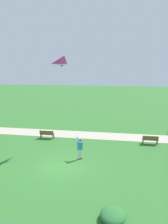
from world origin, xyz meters
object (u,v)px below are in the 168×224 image
object	(u,v)px
person_kite_flyer	(80,147)
lakeside_shrub	(113,215)
park_bench_near_walkway	(47,134)
flying_kite	(64,62)
park_bench_far_walkway	(150,139)

from	to	relation	value
person_kite_flyer	lakeside_shrub	size ratio (longest dim) A/B	1.28
park_bench_near_walkway	flying_kite	bearing A→B (deg)	50.16
park_bench_near_walkway	park_bench_far_walkway	bearing A→B (deg)	88.60
flying_kite	park_bench_far_walkway	distance (m)	11.02
person_kite_flyer	flying_kite	bearing A→B (deg)	-144.04
flying_kite	lakeside_shrub	distance (m)	12.58
lakeside_shrub	park_bench_near_walkway	bearing A→B (deg)	-148.22
flying_kite	park_bench_far_walkway	xyz separation A→B (m)	(-1.81, 8.02, -7.35)
park_bench_far_walkway	person_kite_flyer	bearing A→B (deg)	-56.73
person_kite_flyer	park_bench_far_walkway	bearing A→B (deg)	123.27
park_bench_near_walkway	park_bench_far_walkway	size ratio (longest dim) A/B	1.00
flying_kite	lakeside_shrub	size ratio (longest dim) A/B	4.61
park_bench_far_walkway	flying_kite	bearing A→B (deg)	-77.26
flying_kite	park_bench_near_walkway	size ratio (longest dim) A/B	4.36
flying_kite	lakeside_shrub	world-z (taller)	flying_kite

